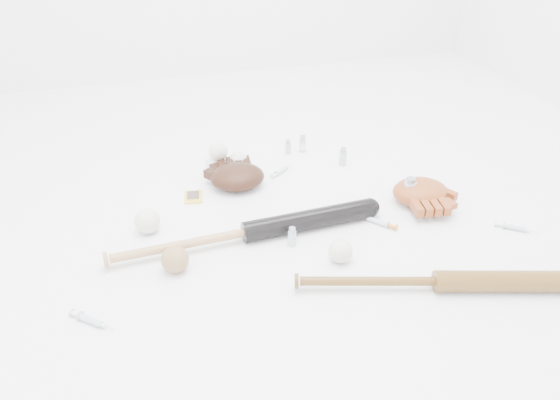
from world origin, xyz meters
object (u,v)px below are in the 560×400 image
object	(u,v)px
bat_wood	(437,281)
pedestal	(219,164)
bat_dark	(246,232)
glove_dark	(237,177)

from	to	relation	value
bat_wood	pedestal	world-z (taller)	bat_wood
bat_dark	glove_dark	distance (m)	0.34
bat_wood	pedestal	size ratio (longest dim) A/B	10.82
bat_dark	bat_wood	bearing A→B (deg)	-42.45
bat_wood	glove_dark	size ratio (longest dim) A/B	3.55
glove_dark	pedestal	size ratio (longest dim) A/B	3.05
bat_dark	bat_wood	distance (m)	0.58
bat_wood	glove_dark	xyz separation A→B (m)	(-0.40, 0.70, 0.01)
glove_dark	pedestal	distance (m)	0.15
bat_dark	bat_wood	size ratio (longest dim) A/B	1.09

